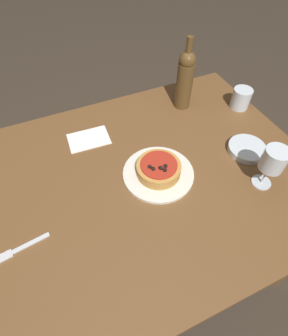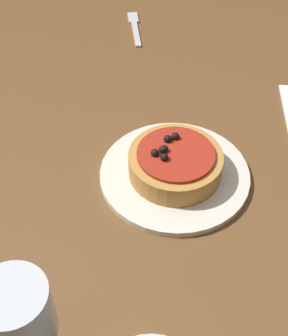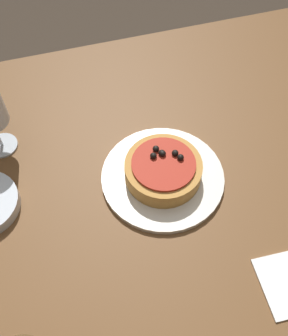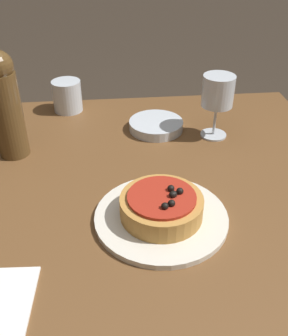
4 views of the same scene
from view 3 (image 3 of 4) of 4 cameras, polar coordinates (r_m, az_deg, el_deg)
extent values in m
plane|color=#382D23|center=(1.53, 4.15, -16.29)|extent=(14.00, 14.00, 0.00)
cube|color=brown|center=(0.88, 6.95, -1.92)|extent=(1.32, 0.99, 0.03)
cylinder|color=silver|center=(0.85, 2.72, -1.31)|extent=(0.26, 0.26, 0.01)
cylinder|color=#BC843D|center=(0.83, 2.79, -0.31)|extent=(0.16, 0.16, 0.04)
cylinder|color=#A82819|center=(0.81, 2.86, 0.63)|extent=(0.13, 0.13, 0.01)
sphere|color=black|center=(0.82, 1.74, 2.80)|extent=(0.01, 0.01, 0.01)
sphere|color=black|center=(0.81, 2.58, 2.20)|extent=(0.01, 0.01, 0.01)
sphere|color=black|center=(0.81, 2.71, 2.10)|extent=(0.01, 0.01, 0.01)
sphere|color=black|center=(0.82, 4.53, 2.17)|extent=(0.01, 0.01, 0.01)
sphere|color=black|center=(0.81, 5.31, 1.54)|extent=(0.01, 0.01, 0.01)
sphere|color=black|center=(0.81, 1.37, 1.78)|extent=(0.01, 0.01, 0.01)
cylinder|color=silver|center=(0.96, -19.86, 3.09)|extent=(0.07, 0.07, 0.00)
camera|label=1|loc=(1.06, 17.78, 57.70)|focal=28.00mm
camera|label=2|loc=(0.62, -61.44, 20.69)|focal=50.00mm
camera|label=4|loc=(0.85, 53.63, 23.01)|focal=42.00mm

